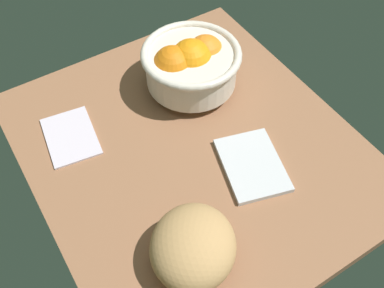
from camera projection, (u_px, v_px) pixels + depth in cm
name	position (u px, v px, depth cm)	size (l,w,h in cm)	color
ground_plane	(192.00, 150.00, 86.18)	(66.52, 58.76, 3.00)	#905F41
fruit_bowl	(190.00, 64.00, 89.64)	(20.10, 20.10, 11.74)	silver
bread_loaf	(193.00, 247.00, 67.69)	(14.62, 13.26, 8.72)	tan
napkin_folded	(252.00, 165.00, 81.62)	(14.44, 10.43, 1.04)	silver
napkin_spare	(70.00, 136.00, 85.95)	(12.91, 9.21, 0.85)	silver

